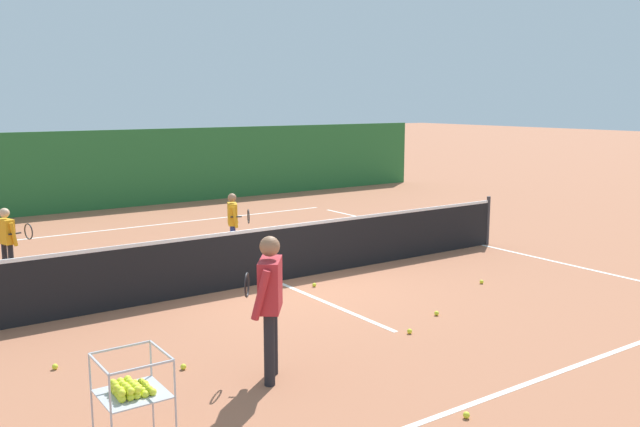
{
  "coord_description": "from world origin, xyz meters",
  "views": [
    {
      "loc": [
        -5.81,
        -9.7,
        3.09
      ],
      "look_at": [
        0.98,
        0.08,
        1.09
      ],
      "focal_mm": 37.8,
      "sensor_mm": 36.0,
      "label": 1
    }
  ],
  "objects_px": {
    "tennis_ball_8": "(466,415)",
    "tennis_ball_3": "(482,282)",
    "tennis_net": "(276,253)",
    "ball_cart": "(131,390)",
    "tennis_ball_4": "(437,313)",
    "instructor": "(269,294)",
    "tennis_ball_1": "(55,367)",
    "student_0": "(7,236)",
    "tennis_ball_2": "(314,285)",
    "tennis_ball_7": "(410,331)",
    "tennis_ball_0": "(183,367)",
    "student_1": "(233,218)"
  },
  "relations": [
    {
      "from": "tennis_ball_8",
      "to": "tennis_ball_3",
      "type": "bearing_deg",
      "value": 40.25
    },
    {
      "from": "tennis_net",
      "to": "ball_cart",
      "type": "xyz_separation_m",
      "value": [
        -4.01,
        -4.2,
        0.1
      ]
    },
    {
      "from": "ball_cart",
      "to": "tennis_ball_4",
      "type": "height_order",
      "value": "ball_cart"
    },
    {
      "from": "tennis_net",
      "to": "tennis_ball_8",
      "type": "distance_m",
      "value": 5.56
    },
    {
      "from": "instructor",
      "to": "tennis_ball_1",
      "type": "relative_size",
      "value": 24.12
    },
    {
      "from": "student_0",
      "to": "tennis_ball_2",
      "type": "height_order",
      "value": "student_0"
    },
    {
      "from": "instructor",
      "to": "ball_cart",
      "type": "bearing_deg",
      "value": -159.3
    },
    {
      "from": "tennis_ball_3",
      "to": "tennis_ball_7",
      "type": "relative_size",
      "value": 1.0
    },
    {
      "from": "tennis_ball_0",
      "to": "student_0",
      "type": "bearing_deg",
      "value": 98.54
    },
    {
      "from": "tennis_ball_0",
      "to": "tennis_ball_1",
      "type": "height_order",
      "value": "same"
    },
    {
      "from": "tennis_ball_3",
      "to": "tennis_ball_8",
      "type": "distance_m",
      "value": 5.11
    },
    {
      "from": "tennis_ball_4",
      "to": "tennis_ball_7",
      "type": "distance_m",
      "value": 0.92
    },
    {
      "from": "instructor",
      "to": "student_0",
      "type": "height_order",
      "value": "instructor"
    },
    {
      "from": "ball_cart",
      "to": "tennis_ball_3",
      "type": "height_order",
      "value": "ball_cart"
    },
    {
      "from": "student_1",
      "to": "tennis_ball_8",
      "type": "bearing_deg",
      "value": -100.6
    },
    {
      "from": "tennis_net",
      "to": "tennis_ball_2",
      "type": "distance_m",
      "value": 0.88
    },
    {
      "from": "student_0",
      "to": "student_1",
      "type": "relative_size",
      "value": 0.99
    },
    {
      "from": "tennis_ball_0",
      "to": "tennis_ball_2",
      "type": "xyz_separation_m",
      "value": [
        3.23,
        2.04,
        0.0
      ]
    },
    {
      "from": "student_1",
      "to": "tennis_ball_2",
      "type": "height_order",
      "value": "student_1"
    },
    {
      "from": "tennis_ball_0",
      "to": "tennis_ball_1",
      "type": "xyz_separation_m",
      "value": [
        -1.23,
        0.85,
        0.0
      ]
    },
    {
      "from": "tennis_ball_3",
      "to": "student_1",
      "type": "bearing_deg",
      "value": 119.58
    },
    {
      "from": "instructor",
      "to": "student_0",
      "type": "distance_m",
      "value": 6.6
    },
    {
      "from": "ball_cart",
      "to": "tennis_ball_0",
      "type": "relative_size",
      "value": 13.22
    },
    {
      "from": "instructor",
      "to": "tennis_ball_3",
      "type": "xyz_separation_m",
      "value": [
        5.0,
        1.38,
        -0.95
      ]
    },
    {
      "from": "ball_cart",
      "to": "tennis_ball_7",
      "type": "height_order",
      "value": "ball_cart"
    },
    {
      "from": "tennis_ball_4",
      "to": "tennis_ball_2",
      "type": "bearing_deg",
      "value": 104.78
    },
    {
      "from": "tennis_ball_2",
      "to": "tennis_ball_7",
      "type": "height_order",
      "value": "same"
    },
    {
      "from": "tennis_ball_0",
      "to": "tennis_ball_3",
      "type": "distance_m",
      "value": 5.72
    },
    {
      "from": "tennis_ball_7",
      "to": "tennis_ball_8",
      "type": "relative_size",
      "value": 1.0
    },
    {
      "from": "instructor",
      "to": "tennis_ball_3",
      "type": "height_order",
      "value": "instructor"
    },
    {
      "from": "student_1",
      "to": "tennis_ball_3",
      "type": "height_order",
      "value": "student_1"
    },
    {
      "from": "tennis_net",
      "to": "instructor",
      "type": "relative_size",
      "value": 6.57
    },
    {
      "from": "tennis_net",
      "to": "tennis_ball_2",
      "type": "bearing_deg",
      "value": -61.93
    },
    {
      "from": "student_1",
      "to": "tennis_ball_1",
      "type": "relative_size",
      "value": 18.52
    },
    {
      "from": "tennis_ball_3",
      "to": "student_0",
      "type": "bearing_deg",
      "value": 142.4
    },
    {
      "from": "ball_cart",
      "to": "student_1",
      "type": "bearing_deg",
      "value": 55.85
    },
    {
      "from": "tennis_ball_4",
      "to": "student_1",
      "type": "bearing_deg",
      "value": 96.74
    },
    {
      "from": "student_0",
      "to": "tennis_ball_2",
      "type": "bearing_deg",
      "value": -41.14
    },
    {
      "from": "instructor",
      "to": "ball_cart",
      "type": "distance_m",
      "value": 1.98
    },
    {
      "from": "tennis_ball_1",
      "to": "tennis_ball_2",
      "type": "relative_size",
      "value": 1.0
    },
    {
      "from": "tennis_net",
      "to": "tennis_ball_7",
      "type": "distance_m",
      "value": 3.32
    },
    {
      "from": "tennis_ball_0",
      "to": "tennis_ball_4",
      "type": "xyz_separation_m",
      "value": [
        3.84,
        -0.24,
        0.0
      ]
    },
    {
      "from": "student_1",
      "to": "ball_cart",
      "type": "height_order",
      "value": "student_1"
    },
    {
      "from": "student_0",
      "to": "tennis_ball_8",
      "type": "bearing_deg",
      "value": -72.44
    },
    {
      "from": "instructor",
      "to": "student_0",
      "type": "relative_size",
      "value": 1.32
    },
    {
      "from": "tennis_ball_8",
      "to": "student_1",
      "type": "bearing_deg",
      "value": 79.4
    },
    {
      "from": "tennis_ball_0",
      "to": "tennis_ball_7",
      "type": "xyz_separation_m",
      "value": [
        2.99,
        -0.59,
        0.0
      ]
    },
    {
      "from": "tennis_ball_1",
      "to": "tennis_ball_7",
      "type": "height_order",
      "value": "same"
    },
    {
      "from": "student_0",
      "to": "student_1",
      "type": "xyz_separation_m",
      "value": [
        4.07,
        -0.69,
        0.01
      ]
    },
    {
      "from": "ball_cart",
      "to": "tennis_ball_2",
      "type": "relative_size",
      "value": 13.22
    }
  ]
}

